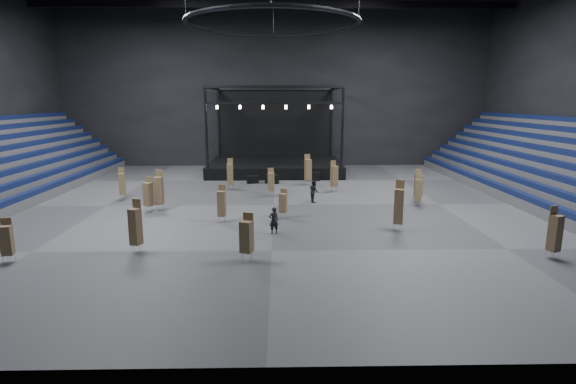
{
  "coord_description": "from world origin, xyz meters",
  "views": [
    {
      "loc": [
        0.39,
        -32.96,
        7.75
      ],
      "look_at": [
        1.04,
        -2.0,
        1.4
      ],
      "focal_mm": 28.0,
      "sensor_mm": 36.0,
      "label": 1
    }
  ],
  "objects_px": {
    "flight_case_mid": "(272,179)",
    "chair_stack_13": "(555,232)",
    "chair_stack_1": "(399,205)",
    "chair_stack_9": "(271,181)",
    "chair_stack_14": "(222,203)",
    "flight_case_left": "(253,180)",
    "chair_stack_0": "(122,183)",
    "chair_stack_6": "(230,174)",
    "chair_stack_2": "(247,236)",
    "chair_stack_11": "(334,176)",
    "stage": "(275,158)",
    "chair_stack_10": "(283,203)",
    "chair_stack_4": "(418,189)",
    "chair_stack_7": "(7,239)",
    "crew_member": "(314,191)",
    "chair_stack_3": "(308,169)",
    "chair_stack_5": "(136,226)",
    "flight_case_right": "(313,176)",
    "man_center": "(274,220)",
    "chair_stack_8": "(159,190)",
    "chair_stack_15": "(418,185)",
    "chair_stack_12": "(148,194)"
  },
  "relations": [
    {
      "from": "chair_stack_5",
      "to": "chair_stack_10",
      "type": "xyz_separation_m",
      "value": [
        7.65,
        6.72,
        -0.36
      ]
    },
    {
      "from": "flight_case_left",
      "to": "crew_member",
      "type": "bearing_deg",
      "value": -57.53
    },
    {
      "from": "stage",
      "to": "chair_stack_3",
      "type": "relative_size",
      "value": 4.88
    },
    {
      "from": "flight_case_left",
      "to": "chair_stack_0",
      "type": "distance_m",
      "value": 12.11
    },
    {
      "from": "chair_stack_10",
      "to": "chair_stack_11",
      "type": "bearing_deg",
      "value": 80.14
    },
    {
      "from": "flight_case_right",
      "to": "crew_member",
      "type": "relative_size",
      "value": 0.76
    },
    {
      "from": "chair_stack_12",
      "to": "chair_stack_2",
      "type": "bearing_deg",
      "value": -31.24
    },
    {
      "from": "chair_stack_9",
      "to": "flight_case_right",
      "type": "bearing_deg",
      "value": 54.46
    },
    {
      "from": "chair_stack_0",
      "to": "chair_stack_3",
      "type": "xyz_separation_m",
      "value": [
        15.11,
        5.82,
        0.18
      ]
    },
    {
      "from": "flight_case_right",
      "to": "chair_stack_12",
      "type": "relative_size",
      "value": 0.52
    },
    {
      "from": "chair_stack_13",
      "to": "flight_case_left",
      "type": "bearing_deg",
      "value": 105.85
    },
    {
      "from": "chair_stack_5",
      "to": "crew_member",
      "type": "distance_m",
      "value": 15.29
    },
    {
      "from": "flight_case_left",
      "to": "chair_stack_13",
      "type": "relative_size",
      "value": 0.4
    },
    {
      "from": "chair_stack_9",
      "to": "chair_stack_14",
      "type": "xyz_separation_m",
      "value": [
        -3.05,
        -8.06,
        0.04
      ]
    },
    {
      "from": "chair_stack_2",
      "to": "chair_stack_4",
      "type": "height_order",
      "value": "chair_stack_2"
    },
    {
      "from": "chair_stack_1",
      "to": "chair_stack_4",
      "type": "bearing_deg",
      "value": 82.25
    },
    {
      "from": "chair_stack_6",
      "to": "chair_stack_7",
      "type": "relative_size",
      "value": 1.25
    },
    {
      "from": "flight_case_left",
      "to": "chair_stack_12",
      "type": "xyz_separation_m",
      "value": [
        -6.7,
        -10.98,
        0.95
      ]
    },
    {
      "from": "chair_stack_4",
      "to": "chair_stack_7",
      "type": "xyz_separation_m",
      "value": [
        -23.51,
        -11.55,
        -0.06
      ]
    },
    {
      "from": "chair_stack_1",
      "to": "chair_stack_13",
      "type": "relative_size",
      "value": 1.15
    },
    {
      "from": "chair_stack_1",
      "to": "chair_stack_11",
      "type": "distance_m",
      "value": 12.18
    },
    {
      "from": "chair_stack_3",
      "to": "man_center",
      "type": "bearing_deg",
      "value": -117.71
    },
    {
      "from": "chair_stack_1",
      "to": "chair_stack_8",
      "type": "xyz_separation_m",
      "value": [
        -15.71,
        5.42,
        -0.06
      ]
    },
    {
      "from": "chair_stack_15",
      "to": "flight_case_right",
      "type": "bearing_deg",
      "value": 128.24
    },
    {
      "from": "chair_stack_8",
      "to": "chair_stack_9",
      "type": "distance_m",
      "value": 9.24
    },
    {
      "from": "chair_stack_8",
      "to": "chair_stack_0",
      "type": "bearing_deg",
      "value": 138.85
    },
    {
      "from": "chair_stack_13",
      "to": "chair_stack_12",
      "type": "bearing_deg",
      "value": 134.64
    },
    {
      "from": "flight_case_mid",
      "to": "crew_member",
      "type": "height_order",
      "value": "crew_member"
    },
    {
      "from": "stage",
      "to": "flight_case_mid",
      "type": "bearing_deg",
      "value": -92.02
    },
    {
      "from": "stage",
      "to": "flight_case_right",
      "type": "bearing_deg",
      "value": -57.68
    },
    {
      "from": "flight_case_right",
      "to": "chair_stack_0",
      "type": "bearing_deg",
      "value": -152.81
    },
    {
      "from": "chair_stack_0",
      "to": "chair_stack_9",
      "type": "height_order",
      "value": "chair_stack_0"
    },
    {
      "from": "chair_stack_15",
      "to": "man_center",
      "type": "xyz_separation_m",
      "value": [
        -11.07,
        -8.26,
        -0.53
      ]
    },
    {
      "from": "chair_stack_2",
      "to": "flight_case_left",
      "type": "bearing_deg",
      "value": 113.7
    },
    {
      "from": "chair_stack_6",
      "to": "chair_stack_12",
      "type": "distance_m",
      "value": 9.36
    },
    {
      "from": "chair_stack_3",
      "to": "chair_stack_4",
      "type": "relative_size",
      "value": 1.2
    },
    {
      "from": "flight_case_mid",
      "to": "chair_stack_13",
      "type": "distance_m",
      "value": 25.37
    },
    {
      "from": "chair_stack_1",
      "to": "chair_stack_14",
      "type": "distance_m",
      "value": 11.1
    },
    {
      "from": "flight_case_mid",
      "to": "flight_case_right",
      "type": "relative_size",
      "value": 0.96
    },
    {
      "from": "crew_member",
      "to": "chair_stack_11",
      "type": "bearing_deg",
      "value": -38.02
    },
    {
      "from": "chair_stack_6",
      "to": "chair_stack_9",
      "type": "distance_m",
      "value": 4.56
    },
    {
      "from": "chair_stack_2",
      "to": "chair_stack_12",
      "type": "height_order",
      "value": "chair_stack_12"
    },
    {
      "from": "chair_stack_1",
      "to": "chair_stack_9",
      "type": "xyz_separation_m",
      "value": [
        -7.83,
        10.24,
        -0.34
      ]
    },
    {
      "from": "stage",
      "to": "chair_stack_2",
      "type": "relative_size",
      "value": 5.84
    },
    {
      "from": "chair_stack_13",
      "to": "crew_member",
      "type": "bearing_deg",
      "value": 108.67
    },
    {
      "from": "chair_stack_4",
      "to": "chair_stack_8",
      "type": "xyz_separation_m",
      "value": [
        -18.9,
        -1.09,
        0.27
      ]
    },
    {
      "from": "stage",
      "to": "flight_case_left",
      "type": "xyz_separation_m",
      "value": [
        -2.09,
        -7.18,
        -1.09
      ]
    },
    {
      "from": "stage",
      "to": "chair_stack_11",
      "type": "height_order",
      "value": "stage"
    },
    {
      "from": "chair_stack_2",
      "to": "chair_stack_7",
      "type": "distance_m",
      "value": 11.55
    },
    {
      "from": "chair_stack_2",
      "to": "chair_stack_11",
      "type": "distance_m",
      "value": 18.12
    }
  ]
}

